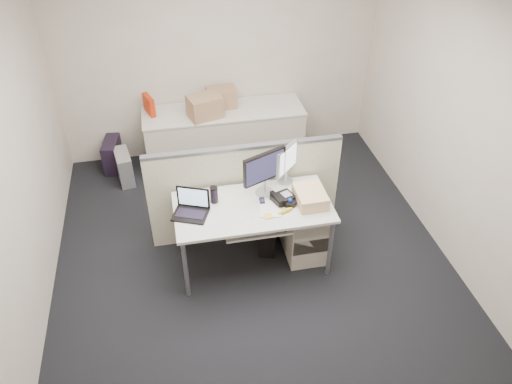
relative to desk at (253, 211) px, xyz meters
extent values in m
cube|color=black|center=(0.00, 0.00, -0.67)|extent=(4.00, 4.50, 0.01)
cube|color=beige|center=(0.00, 2.25, 0.69)|extent=(4.00, 0.02, 2.70)
cube|color=beige|center=(0.00, -2.25, 0.69)|extent=(4.00, 0.02, 2.70)
cube|color=beige|center=(-2.00, 0.00, 0.69)|extent=(0.02, 4.50, 2.70)
cube|color=beige|center=(2.00, 0.00, 0.69)|extent=(0.02, 4.50, 2.70)
cube|color=silver|center=(0.00, 0.00, 0.05)|extent=(1.50, 0.75, 0.03)
cylinder|color=slate|center=(-0.70, -0.33, -0.31)|extent=(0.04, 0.04, 0.70)
cylinder|color=slate|center=(-0.70, 0.33, -0.31)|extent=(0.04, 0.04, 0.70)
cylinder|color=slate|center=(0.70, -0.33, -0.31)|extent=(0.04, 0.04, 0.70)
cylinder|color=slate|center=(0.70, 0.33, -0.31)|extent=(0.04, 0.04, 0.70)
cube|color=silver|center=(0.00, -0.18, -0.04)|extent=(0.62, 0.32, 0.02)
cube|color=#B0A594|center=(0.55, 0.05, -0.34)|extent=(0.40, 0.55, 0.65)
cube|color=beige|center=(0.00, 0.45, -0.11)|extent=(2.00, 0.06, 1.10)
cube|color=#B0A594|center=(0.00, 1.93, -0.30)|extent=(2.00, 0.60, 0.72)
cube|color=black|center=(0.15, 0.18, 0.30)|extent=(0.50, 0.35, 0.47)
cube|color=#B7B7BC|center=(0.40, 0.32, 0.27)|extent=(0.36, 0.35, 0.41)
cube|color=black|center=(-0.60, -0.02, 0.18)|extent=(0.38, 0.34, 0.24)
cylinder|color=black|center=(0.35, -0.05, 0.09)|extent=(0.16, 0.16, 0.05)
cube|color=black|center=(0.30, 0.02, 0.10)|extent=(0.25, 0.23, 0.06)
cube|color=silver|center=(0.15, -0.08, 0.07)|extent=(0.24, 0.28, 0.01)
cube|color=gold|center=(0.11, -0.18, 0.07)|extent=(0.08, 0.08, 0.01)
cylinder|color=black|center=(-0.35, 0.14, 0.14)|extent=(0.09, 0.09, 0.16)
ellipsoid|color=gold|center=(0.28, -0.15, 0.08)|extent=(0.17, 0.10, 0.04)
cube|color=black|center=(0.10, 0.05, 0.07)|extent=(0.06, 0.10, 0.01)
cube|color=#E6BA8A|center=(0.55, -0.05, 0.13)|extent=(0.28, 0.35, 0.13)
cube|color=black|center=(0.05, -0.22, -0.02)|extent=(0.44, 0.19, 0.02)
cube|color=black|center=(0.20, 0.20, -0.47)|extent=(0.27, 0.44, 0.38)
cube|color=black|center=(-1.45, 2.03, -0.46)|extent=(0.24, 0.45, 0.40)
cube|color=#B7B7BC|center=(-1.30, 1.72, -0.47)|extent=(0.24, 0.44, 0.39)
cube|color=#9F7B5C|center=(-0.24, 1.81, 0.20)|extent=(0.45, 0.39, 0.29)
cube|color=#9F7B5C|center=(0.00, 2.05, 0.18)|extent=(0.36, 0.29, 0.25)
cube|color=#BB2608|center=(-0.90, 2.03, 0.18)|extent=(0.14, 0.27, 0.25)
camera|label=1|loc=(-0.70, -3.62, 3.06)|focal=35.00mm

